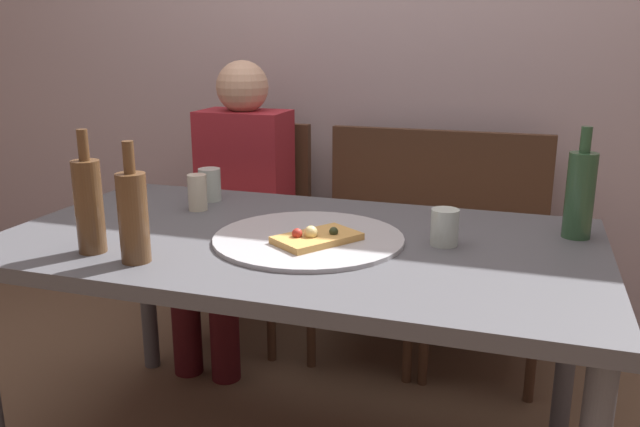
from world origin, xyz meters
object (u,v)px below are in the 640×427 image
at_px(tumbler_far, 445,227).
at_px(chair_right, 488,237).
at_px(pizza_slice_last, 316,237).
at_px(chair_middle, 377,227).
at_px(beer_bottle, 89,204).
at_px(pizza_tray, 309,238).
at_px(wine_bottle, 580,193).
at_px(wine_glass, 197,192).
at_px(guest_in_sweater, 236,195).
at_px(chair_left, 252,216).
at_px(dining_table, 297,261).
at_px(water_bottle, 133,215).
at_px(tumbler_near, 210,185).

distance_m(tumbler_far, chair_right, 0.84).
bearing_deg(pizza_slice_last, chair_middle, 92.77).
bearing_deg(pizza_slice_last, beer_bottle, -157.32).
xyz_separation_m(pizza_tray, pizza_slice_last, (0.03, -0.04, 0.02)).
bearing_deg(beer_bottle, wine_bottle, 23.57).
bearing_deg(wine_glass, pizza_slice_last, -26.03).
xyz_separation_m(wine_glass, chair_middle, (0.43, 0.68, -0.27)).
bearing_deg(guest_in_sweater, pizza_tray, 127.73).
bearing_deg(pizza_tray, chair_right, 63.73).
bearing_deg(wine_bottle, chair_left, 153.85).
height_order(dining_table, wine_glass, wine_glass).
height_order(tumbler_far, chair_middle, chair_middle).
height_order(pizza_slice_last, chair_right, chair_right).
bearing_deg(tumbler_far, guest_in_sweater, 144.79).
xyz_separation_m(pizza_slice_last, water_bottle, (-0.38, -0.25, 0.09)).
relative_size(wine_bottle, chair_middle, 0.34).
bearing_deg(guest_in_sweater, chair_left, -90.00).
relative_size(beer_bottle, water_bottle, 1.06).
height_order(dining_table, chair_middle, chair_middle).
relative_size(chair_left, guest_in_sweater, 0.77).
bearing_deg(guest_in_sweater, wine_glass, 102.56).
height_order(pizza_tray, tumbler_far, tumbler_far).
relative_size(pizza_slice_last, tumbler_near, 2.33).
xyz_separation_m(dining_table, tumbler_near, (-0.42, 0.30, 0.13)).
xyz_separation_m(pizza_tray, wine_bottle, (0.69, 0.26, 0.12)).
bearing_deg(chair_right, wine_glass, 37.91).
bearing_deg(tumbler_near, chair_left, 99.92).
relative_size(beer_bottle, chair_right, 0.35).
distance_m(wine_bottle, water_bottle, 1.18).
bearing_deg(water_bottle, guest_in_sweater, 101.67).
xyz_separation_m(pizza_tray, beer_bottle, (-0.50, -0.26, 0.12)).
bearing_deg(pizza_tray, chair_middle, 90.63).
distance_m(pizza_slice_last, chair_left, 1.11).
xyz_separation_m(wine_glass, chair_left, (-0.12, 0.68, -0.27)).
relative_size(wine_bottle, guest_in_sweater, 0.26).
distance_m(wine_bottle, wine_glass, 1.14).
relative_size(beer_bottle, guest_in_sweater, 0.27).
relative_size(tumbler_near, chair_middle, 0.12).
bearing_deg(pizza_slice_last, dining_table, 142.71).
distance_m(chair_middle, chair_right, 0.44).
bearing_deg(chair_middle, water_bottle, 73.72).
xyz_separation_m(pizza_tray, chair_left, (-0.56, 0.87, -0.22)).
distance_m(chair_left, chair_middle, 0.55).
bearing_deg(wine_glass, chair_right, 37.91).
relative_size(dining_table, wine_glass, 14.25).
relative_size(pizza_tray, chair_middle, 0.58).
height_order(water_bottle, wine_glass, water_bottle).
relative_size(dining_table, chair_left, 1.82).
height_order(pizza_tray, chair_left, chair_left).
distance_m(dining_table, tumbler_far, 0.42).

